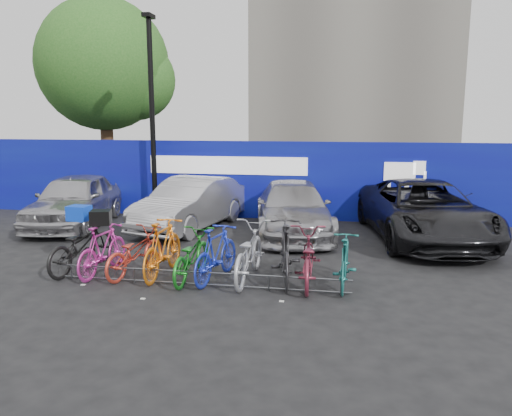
% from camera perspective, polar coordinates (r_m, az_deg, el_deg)
% --- Properties ---
extents(ground, '(100.00, 100.00, 0.00)m').
position_cam_1_polar(ground, '(10.04, -5.44, -7.81)').
color(ground, black).
rests_on(ground, ground).
extents(hoarding, '(22.00, 0.18, 2.40)m').
position_cam_1_polar(hoarding, '(15.52, 0.41, 3.23)').
color(hoarding, '#0A0A89').
rests_on(hoarding, ground).
extents(tree, '(5.40, 5.20, 7.80)m').
position_cam_1_polar(tree, '(21.49, -16.41, 15.11)').
color(tree, '#382314').
rests_on(tree, ground).
extents(lamppost, '(0.25, 0.50, 6.11)m').
position_cam_1_polar(lamppost, '(15.70, -11.80, 10.66)').
color(lamppost, black).
rests_on(lamppost, ground).
extents(bike_rack, '(5.60, 0.03, 0.30)m').
position_cam_1_polar(bike_rack, '(9.44, -6.43, -7.98)').
color(bike_rack, '#595B60').
rests_on(bike_rack, ground).
extents(car_0, '(2.50, 4.71, 1.53)m').
position_cam_1_polar(car_0, '(15.35, -20.01, 0.87)').
color(car_0, '#A5A4A9').
rests_on(car_0, ground).
extents(car_1, '(2.47, 4.59, 1.44)m').
position_cam_1_polar(car_1, '(14.21, -7.46, 0.51)').
color(car_1, '#ABABB0').
rests_on(car_1, ground).
extents(car_2, '(2.73, 4.99, 1.37)m').
position_cam_1_polar(car_2, '(13.56, 4.25, -0.04)').
color(car_2, '#9D9CA1').
rests_on(car_2, ground).
extents(car_3, '(3.35, 5.81, 1.52)m').
position_cam_1_polar(car_3, '(13.46, 18.61, -0.31)').
color(car_3, black).
rests_on(car_3, ground).
extents(bike_0, '(1.02, 2.09, 1.05)m').
position_cam_1_polar(bike_0, '(10.88, -19.35, -4.05)').
color(bike_0, black).
rests_on(bike_0, ground).
extents(bike_1, '(0.66, 1.75, 1.03)m').
position_cam_1_polar(bike_1, '(10.47, -17.13, -4.55)').
color(bike_1, '#C52C97').
rests_on(bike_1, ground).
extents(bike_2, '(1.04, 1.87, 0.93)m').
position_cam_1_polar(bike_2, '(10.28, -13.68, -4.92)').
color(bike_2, '#BC3727').
rests_on(bike_2, ground).
extents(bike_3, '(0.59, 1.92, 1.14)m').
position_cam_1_polar(bike_3, '(10.05, -10.61, -4.54)').
color(bike_3, orange).
rests_on(bike_3, ground).
extents(bike_4, '(0.74, 1.85, 0.95)m').
position_cam_1_polar(bike_4, '(9.78, -7.43, -5.43)').
color(bike_4, '#177A1C').
rests_on(bike_4, ground).
extents(bike_5, '(0.86, 1.85, 1.07)m').
position_cam_1_polar(bike_5, '(9.67, -4.57, -5.19)').
color(bike_5, '#1D2FC2').
rests_on(bike_5, ground).
extents(bike_6, '(0.81, 2.12, 1.10)m').
position_cam_1_polar(bike_6, '(9.66, -0.90, -5.10)').
color(bike_6, '#A7A8AF').
rests_on(bike_6, ground).
extents(bike_7, '(0.86, 2.06, 1.20)m').
position_cam_1_polar(bike_7, '(9.55, 3.37, -4.99)').
color(bike_7, '#28272A').
rests_on(bike_7, ground).
extents(bike_8, '(0.80, 2.00, 1.03)m').
position_cam_1_polar(bike_8, '(9.46, 5.87, -5.69)').
color(bike_8, maroon).
rests_on(bike_8, ground).
extents(bike_9, '(0.54, 1.67, 0.99)m').
position_cam_1_polar(bike_9, '(9.40, 10.11, -6.03)').
color(bike_9, '#1A6560').
rests_on(bike_9, ground).
extents(cargo_crate, '(0.45, 0.36, 0.30)m').
position_cam_1_polar(cargo_crate, '(10.74, -19.56, -0.56)').
color(cargo_crate, '#0C39CF').
rests_on(cargo_crate, bike_0).
extents(cargo_topcase, '(0.47, 0.44, 0.28)m').
position_cam_1_polar(cargo_topcase, '(10.32, -17.32, -1.04)').
color(cargo_topcase, black).
rests_on(cargo_topcase, bike_1).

